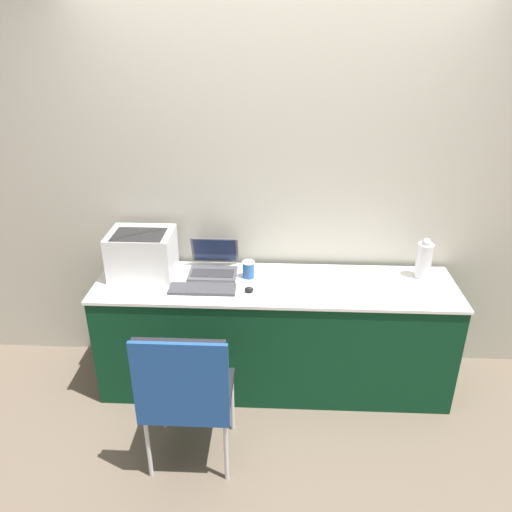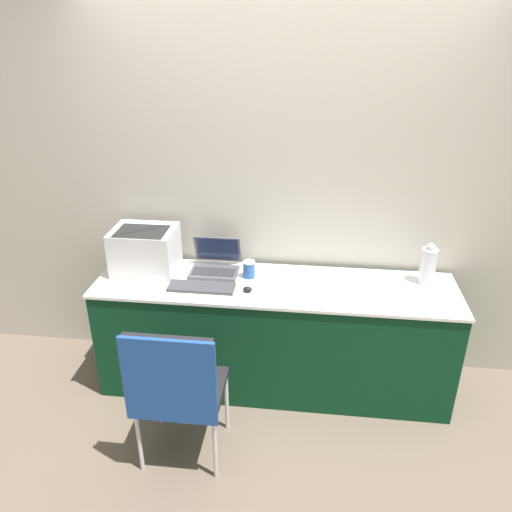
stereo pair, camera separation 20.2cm
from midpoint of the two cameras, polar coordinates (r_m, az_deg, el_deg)
ground_plane at (r=3.42m, az=3.30°, el=-17.13°), size 14.00×14.00×0.00m
wall_back at (r=3.31m, az=4.59°, el=7.58°), size 8.00×0.05×2.60m
table at (r=3.40m, az=3.78°, el=-9.05°), size 2.31×0.58×0.78m
printer at (r=3.34m, az=-10.89°, el=0.79°), size 0.41×0.32×0.30m
laptop_left at (r=3.34m, az=-2.95°, el=-0.90°), size 0.32×0.29×0.22m
external_keyboard at (r=3.14m, az=-4.41°, el=-3.61°), size 0.42×0.14×0.02m
coffee_cup at (r=3.25m, az=0.98°, el=-1.55°), size 0.08×0.08×0.11m
mouse at (r=3.09m, az=0.89°, el=-3.86°), size 0.06×0.04×0.04m
metal_pitcher at (r=3.36m, az=20.70°, el=-0.99°), size 0.10×0.10×0.27m
chair at (r=2.73m, az=-7.04°, el=-14.44°), size 0.48×0.43×0.92m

